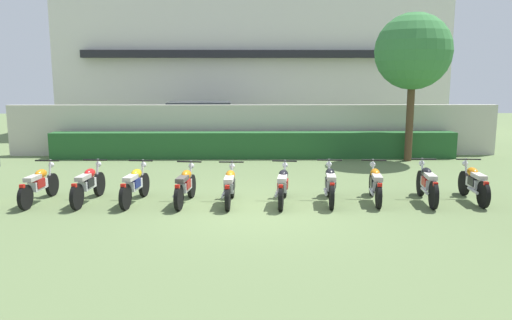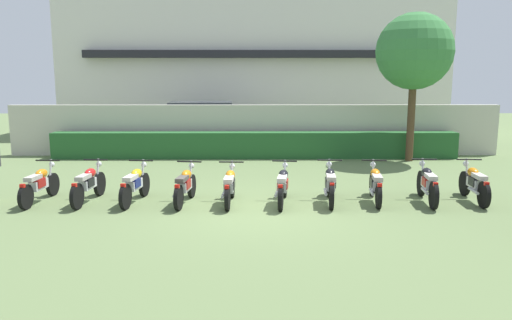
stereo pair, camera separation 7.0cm
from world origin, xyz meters
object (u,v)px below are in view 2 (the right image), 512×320
at_px(motorcycle_in_row_0, 39,184).
at_px(motorcycle_in_row_4, 230,186).
at_px(motorcycle_in_row_3, 185,185).
at_px(motorcycle_in_row_6, 330,184).
at_px(motorcycle_in_row_2, 135,184).
at_px(motorcycle_in_row_9, 474,183).
at_px(motorcycle_in_row_5, 283,185).
at_px(motorcycle_in_row_1, 88,184).
at_px(motorcycle_in_row_8, 427,183).
at_px(motorcycle_in_row_7, 375,184).
at_px(tree_near_inspector, 415,52).
at_px(parked_car, 205,124).

height_order(motorcycle_in_row_0, motorcycle_in_row_4, motorcycle_in_row_0).
xyz_separation_m(motorcycle_in_row_3, motorcycle_in_row_6, (3.41, 0.05, 0.01)).
relative_size(motorcycle_in_row_2, motorcycle_in_row_9, 1.00).
bearing_deg(motorcycle_in_row_5, motorcycle_in_row_2, 95.81).
xyz_separation_m(motorcycle_in_row_2, motorcycle_in_row_4, (2.25, -0.12, -0.01)).
height_order(motorcycle_in_row_0, motorcycle_in_row_5, motorcycle_in_row_5).
relative_size(motorcycle_in_row_4, motorcycle_in_row_5, 0.94).
distance_m(motorcycle_in_row_3, motorcycle_in_row_6, 3.41).
distance_m(motorcycle_in_row_1, motorcycle_in_row_3, 2.32).
xyz_separation_m(motorcycle_in_row_0, motorcycle_in_row_3, (3.48, -0.15, 0.00)).
xyz_separation_m(motorcycle_in_row_3, motorcycle_in_row_8, (5.73, 0.08, 0.02)).
distance_m(motorcycle_in_row_0, motorcycle_in_row_5, 5.77).
bearing_deg(motorcycle_in_row_1, motorcycle_in_row_9, -85.66).
height_order(motorcycle_in_row_6, motorcycle_in_row_7, motorcycle_in_row_6).
bearing_deg(motorcycle_in_row_4, motorcycle_in_row_5, -86.92).
bearing_deg(motorcycle_in_row_7, motorcycle_in_row_5, 101.06).
distance_m(tree_near_inspector, motorcycle_in_row_2, 10.75).
distance_m(motorcycle_in_row_5, motorcycle_in_row_9, 4.58).
xyz_separation_m(parked_car, motorcycle_in_row_4, (1.56, -10.20, -0.50)).
bearing_deg(motorcycle_in_row_7, motorcycle_in_row_3, 99.01).
height_order(motorcycle_in_row_2, motorcycle_in_row_9, motorcycle_in_row_9).
relative_size(motorcycle_in_row_1, motorcycle_in_row_2, 1.04).
relative_size(motorcycle_in_row_4, motorcycle_in_row_8, 0.93).
xyz_separation_m(tree_near_inspector, motorcycle_in_row_7, (-2.66, -5.82, -3.36)).
bearing_deg(motorcycle_in_row_4, motorcycle_in_row_6, -85.73).
bearing_deg(motorcycle_in_row_6, motorcycle_in_row_9, -82.54).
bearing_deg(motorcycle_in_row_5, parked_car, 23.10).
bearing_deg(motorcycle_in_row_6, parked_car, 27.04).
height_order(motorcycle_in_row_7, motorcycle_in_row_8, motorcycle_in_row_8).
relative_size(motorcycle_in_row_6, motorcycle_in_row_7, 1.00).
bearing_deg(motorcycle_in_row_7, motorcycle_in_row_1, 97.15).
bearing_deg(motorcycle_in_row_4, motorcycle_in_row_3, 91.29).
xyz_separation_m(tree_near_inspector, motorcycle_in_row_2, (-8.37, -5.85, -3.36)).
relative_size(motorcycle_in_row_1, motorcycle_in_row_5, 1.02).
bearing_deg(motorcycle_in_row_0, parked_car, -13.13).
relative_size(motorcycle_in_row_0, motorcycle_in_row_7, 1.03).
bearing_deg(motorcycle_in_row_5, motorcycle_in_row_6, -79.31).
xyz_separation_m(motorcycle_in_row_6, motorcycle_in_row_9, (3.46, 0.10, -0.00)).
bearing_deg(motorcycle_in_row_0, tree_near_inspector, -58.09).
bearing_deg(motorcycle_in_row_0, motorcycle_in_row_1, -86.71).
bearing_deg(motorcycle_in_row_9, motorcycle_in_row_1, 94.03).
distance_m(tree_near_inspector, motorcycle_in_row_8, 6.91).
bearing_deg(motorcycle_in_row_2, tree_near_inspector, -48.15).
xyz_separation_m(tree_near_inspector, motorcycle_in_row_3, (-7.17, -5.95, -3.36)).
bearing_deg(motorcycle_in_row_5, tree_near_inspector, -31.56).
height_order(motorcycle_in_row_8, motorcycle_in_row_9, motorcycle_in_row_8).
bearing_deg(parked_car, motorcycle_in_row_3, -89.34).
bearing_deg(motorcycle_in_row_9, motorcycle_in_row_8, 97.53).
xyz_separation_m(motorcycle_in_row_0, motorcycle_in_row_7, (7.99, -0.02, 0.00)).
xyz_separation_m(motorcycle_in_row_3, motorcycle_in_row_5, (2.29, -0.01, 0.00)).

